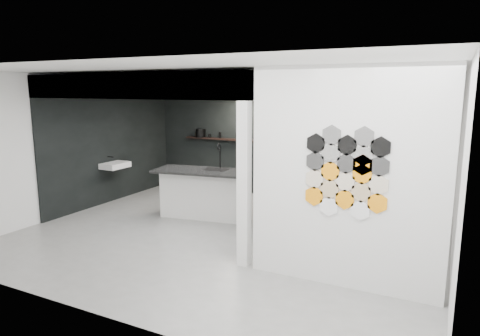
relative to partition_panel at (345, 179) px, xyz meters
name	(u,v)px	position (x,y,z in m)	size (l,w,h in m)	color
floor	(227,235)	(-2.23, 1.00, -1.40)	(7.00, 6.00, 0.01)	slate
partition_panel	(345,179)	(0.00, 0.00, 0.00)	(2.45, 0.15, 2.80)	silver
bay_clad_back	(238,145)	(-3.52, 3.97, -0.22)	(4.40, 0.04, 2.35)	black
bay_clad_left	(113,149)	(-5.70, 2.00, -0.22)	(0.04, 4.00, 2.35)	black
bulkhead	(193,87)	(-3.52, 2.00, 1.15)	(4.40, 4.00, 0.40)	silver
corner_column	(244,186)	(-1.41, 0.00, -0.22)	(0.16, 0.16, 2.35)	silver
fascia_beam	(126,86)	(-3.52, 0.08, 1.15)	(4.40, 0.16, 0.40)	silver
wall_basin	(115,165)	(-5.46, 1.80, -0.55)	(0.40, 0.60, 0.12)	silver
display_shelf	(240,140)	(-3.43, 3.87, -0.10)	(3.00, 0.15, 0.04)	black
kitchen_island	(203,192)	(-3.18, 1.77, -0.91)	(1.92, 1.08, 1.46)	silver
stockpot	(201,133)	(-4.53, 3.87, 0.02)	(0.25, 0.25, 0.20)	black
kettle	(272,138)	(-2.60, 3.87, -0.01)	(0.18, 0.18, 0.15)	black
glass_bowl	(293,140)	(-2.08, 3.87, -0.03)	(0.13, 0.13, 0.09)	gray
glass_vase	(293,140)	(-2.08, 3.87, -0.02)	(0.09, 0.09, 0.12)	gray
bottle_dark	(220,135)	(-3.97, 3.87, 0.00)	(0.06, 0.06, 0.15)	black
utensil_cup	(209,136)	(-4.27, 3.87, -0.04)	(0.07, 0.07, 0.09)	black
hex_tile_cluster	(347,172)	(0.03, -0.09, 0.10)	(1.04, 0.02, 1.16)	orange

